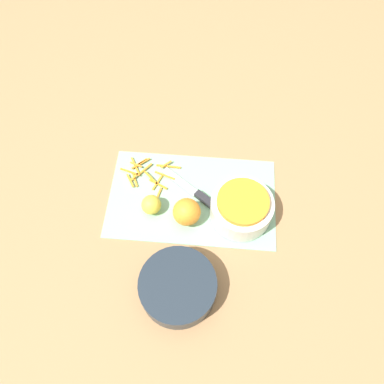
{
  "coord_description": "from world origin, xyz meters",
  "views": [
    {
      "loc": [
        -0.04,
        0.49,
        0.94
      ],
      "look_at": [
        0.0,
        0.0,
        0.04
      ],
      "focal_mm": 35.0,
      "sensor_mm": 36.0,
      "label": 1
    }
  ],
  "objects_px": {
    "bowl_dark": "(178,287)",
    "orange_left": "(187,212)",
    "lemon": "(151,205)",
    "bowl_speckled": "(242,207)",
    "knife": "(202,197)"
  },
  "relations": [
    {
      "from": "bowl_speckled",
      "to": "knife",
      "type": "relative_size",
      "value": 0.9
    },
    {
      "from": "bowl_dark",
      "to": "knife",
      "type": "relative_size",
      "value": 1.02
    },
    {
      "from": "bowl_dark",
      "to": "lemon",
      "type": "bearing_deg",
      "value": -66.32
    },
    {
      "from": "orange_left",
      "to": "lemon",
      "type": "bearing_deg",
      "value": -10.65
    },
    {
      "from": "orange_left",
      "to": "knife",
      "type": "bearing_deg",
      "value": -120.25
    },
    {
      "from": "bowl_dark",
      "to": "orange_left",
      "type": "height_order",
      "value": "orange_left"
    },
    {
      "from": "bowl_speckled",
      "to": "bowl_dark",
      "type": "height_order",
      "value": "bowl_speckled"
    },
    {
      "from": "knife",
      "to": "orange_left",
      "type": "distance_m",
      "value": 0.08
    },
    {
      "from": "bowl_dark",
      "to": "orange_left",
      "type": "distance_m",
      "value": 0.2
    },
    {
      "from": "bowl_dark",
      "to": "lemon",
      "type": "xyz_separation_m",
      "value": [
        0.09,
        -0.22,
        0.0
      ]
    },
    {
      "from": "knife",
      "to": "bowl_speckled",
      "type": "bearing_deg",
      "value": -163.4
    },
    {
      "from": "bowl_dark",
      "to": "lemon",
      "type": "relative_size",
      "value": 3.49
    },
    {
      "from": "bowl_speckled",
      "to": "orange_left",
      "type": "bearing_deg",
      "value": 9.7
    },
    {
      "from": "knife",
      "to": "orange_left",
      "type": "bearing_deg",
      "value": 96.12
    },
    {
      "from": "lemon",
      "to": "bowl_speckled",
      "type": "bearing_deg",
      "value": -178.54
    }
  ]
}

